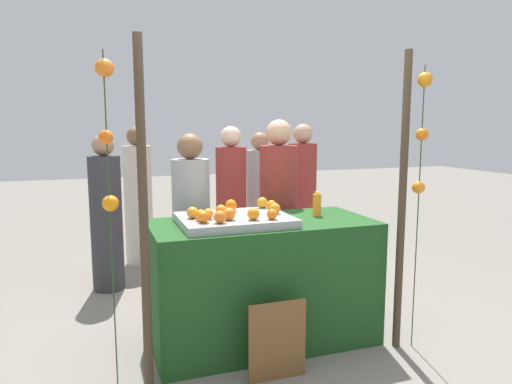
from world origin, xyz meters
The scene contains 29 objects.
ground_plane centered at (0.00, 0.00, 0.00)m, with size 24.00×24.00×0.00m, color gray.
stall_counter centered at (0.00, 0.00, 0.46)m, with size 1.66×0.78×0.93m, color #1E4C1E.
orange_tray centered at (-0.23, -0.03, 0.96)m, with size 0.79×0.62×0.06m, color #9EA0A5.
orange_0 centered at (0.08, -0.05, 1.03)m, with size 0.08×0.08×0.08m, color orange.
orange_1 centered at (-0.20, 0.17, 1.03)m, with size 0.09×0.09×0.09m, color orange.
orange_2 centered at (-0.39, -0.24, 1.03)m, with size 0.09×0.09×0.09m, color orange.
orange_3 centered at (-0.53, -0.02, 1.03)m, with size 0.08×0.08×0.08m, color orange.
orange_4 centered at (-0.02, -0.24, 1.03)m, with size 0.07×0.07×0.07m, color orange.
orange_5 centered at (-0.14, -0.21, 1.03)m, with size 0.09×0.09×0.09m, color orange.
orange_6 centered at (-0.49, -0.11, 1.03)m, with size 0.08×0.08×0.08m, color orange.
orange_7 centered at (-0.49, -0.19, 1.03)m, with size 0.08×0.08×0.08m, color orange.
orange_8 centered at (-0.43, -0.07, 1.03)m, with size 0.07×0.07×0.07m, color orange.
orange_9 centered at (0.08, 0.22, 1.03)m, with size 0.09×0.09×0.09m, color orange.
orange_10 centered at (-0.31, -0.16, 1.03)m, with size 0.09×0.09×0.09m, color orange.
orange_11 centered at (-0.32, 0.00, 1.03)m, with size 0.08×0.08×0.08m, color orange.
orange_12 centered at (0.10, 0.07, 1.03)m, with size 0.08×0.08×0.08m, color orange.
juice_bottle centered at (0.48, 0.06, 1.02)m, with size 0.07×0.07×0.19m.
chalkboard_sign centered at (-0.11, -0.57, 0.26)m, with size 0.39×0.03×0.54m.
vendor_left centered at (-0.41, 0.63, 0.73)m, with size 0.31×0.31×1.57m.
vendor_right centered at (0.38, 0.64, 0.79)m, with size 0.34×0.34×1.69m.
crowd_person_0 centered at (0.69, 1.99, 0.72)m, with size 0.31×0.31×1.55m.
crowd_person_1 centered at (-1.07, 1.58, 0.72)m, with size 0.31×0.31×1.55m.
crowd_person_2 centered at (1.13, 1.75, 0.77)m, with size 0.33×0.33×1.65m.
crowd_person_3 centered at (-0.69, 2.39, 0.75)m, with size 0.32×0.32×1.62m.
crowd_person_4 centered at (0.21, 1.56, 0.76)m, with size 0.33×0.33×1.63m.
canopy_post_left centered at (-0.91, -0.43, 1.08)m, with size 0.06×0.06×2.15m, color #473828.
canopy_post_right centered at (0.91, -0.43, 1.08)m, with size 0.06×0.06×2.15m, color #473828.
garland_strand_left centered at (-1.09, -0.46, 1.58)m, with size 0.10×0.11×2.05m.
garland_strand_right centered at (1.02, -0.47, 1.59)m, with size 0.10×0.11×2.05m.
Camera 1 is at (-1.18, -3.23, 1.64)m, focal length 33.03 mm.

